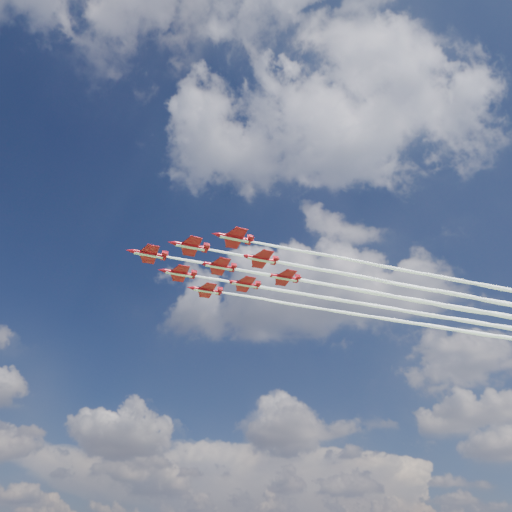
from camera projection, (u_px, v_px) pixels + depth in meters
name	position (u px, v px, depth m)	size (l,w,h in m)	color
jet_lead	(376.00, 293.00, 153.89)	(122.14, 85.53, 2.78)	#A40916
jet_row2_port	(418.00, 287.00, 150.62)	(122.14, 85.53, 2.78)	#A40916
jet_row2_starb	(391.00, 308.00, 162.53)	(122.14, 85.53, 2.78)	#A40916
jet_row3_port	(461.00, 281.00, 147.34)	(122.14, 85.53, 2.78)	#A40916
jet_row3_centre	(431.00, 303.00, 159.26)	(122.14, 85.53, 2.78)	#A40916
jet_row3_starb	(404.00, 322.00, 171.18)	(122.14, 85.53, 2.78)	#A40916
jet_row4_port	(472.00, 297.00, 155.99)	(122.14, 85.53, 2.78)	#A40916
jet_row4_starb	(442.00, 317.00, 167.90)	(122.14, 85.53, 2.78)	#A40916
jet_tail	(481.00, 312.00, 164.63)	(122.14, 85.53, 2.78)	#A40916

